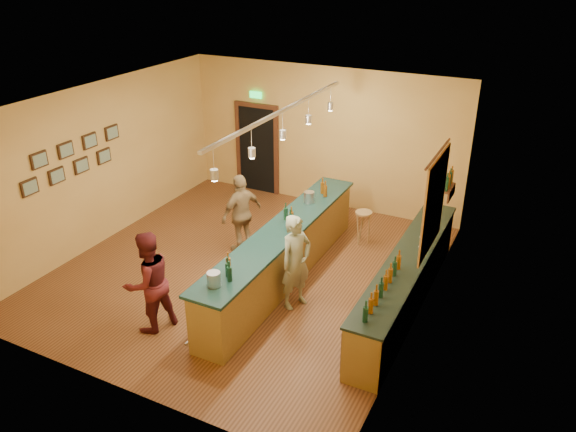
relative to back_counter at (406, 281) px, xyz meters
The scene contains 17 objects.
floor 3.01m from the back_counter, behind, with size 7.00×7.00×0.00m, color #4F2C16.
ceiling 4.03m from the back_counter, behind, with size 6.50×7.00×0.02m, color silver.
wall_back 4.59m from the back_counter, 131.80° to the left, with size 6.50×0.02×3.20m, color tan.
wall_front 4.86m from the back_counter, 128.91° to the right, with size 6.50×0.02×3.20m, color tan.
wall_left 6.32m from the back_counter, behind, with size 0.02×7.00×3.20m, color tan.
wall_right 1.16m from the back_counter, 32.52° to the right, with size 0.02×7.00×3.20m, color tan.
doorway 5.75m from the back_counter, 144.79° to the left, with size 1.15×0.09×2.48m.
tapestry 1.41m from the back_counter, 40.29° to the left, with size 0.03×1.40×1.60m, color #A33C20.
bottle_shelf 2.10m from the back_counter, 83.32° to the left, with size 0.17×0.55×0.54m.
picture_grid 6.42m from the back_counter, behind, with size 0.06×2.20×0.70m, color #382111, non-canonical shape.
back_counter is the anchor object (origin of this frame).
tasting_bar 2.21m from the back_counter, behind, with size 0.74×5.10×1.38m.
pendant_track 3.33m from the back_counter, behind, with size 0.11×4.60×0.50m.
bartender 1.86m from the back_counter, 154.37° to the right, with size 0.60×0.39×1.65m, color gray.
customer_a 4.17m from the back_counter, 145.04° to the right, with size 0.81×0.63×1.67m, color #59191E.
customer_b 3.47m from the back_counter, behind, with size 0.94×0.39×1.61m, color #997A51.
bar_stool 2.28m from the back_counter, 127.71° to the left, with size 0.34×0.34×0.70m.
Camera 1 is at (4.76, -7.79, 5.46)m, focal length 35.00 mm.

